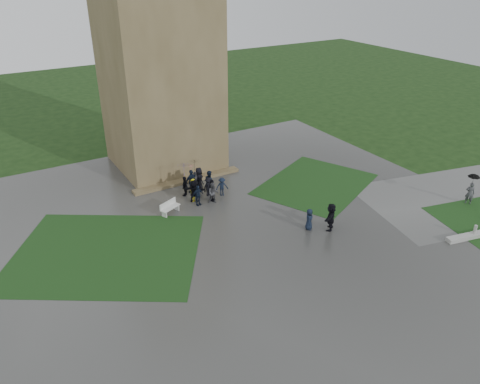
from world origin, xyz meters
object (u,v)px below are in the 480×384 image
tower (158,58)px  pedestrian_near (331,217)px  pedestrian_path (472,185)px  bench (170,207)px  pedestrian_mid (309,219)px

tower → pedestrian_near: tower is taller
tower → pedestrian_path: (16.00, -18.18, -7.53)m
bench → pedestrian_near: pedestrian_near is taller
pedestrian_mid → pedestrian_near: pedestrian_near is taller
bench → pedestrian_mid: size_ratio=1.11×
tower → pedestrian_mid: tower is taller
pedestrian_mid → tower: bearing=58.4°
bench → pedestrian_near: (8.23, -7.36, 0.47)m
tower → pedestrian_path: tower is taller
tower → bench: bearing=-111.0°
tower → pedestrian_path: size_ratio=7.64×
bench → pedestrian_near: bearing=-66.1°
pedestrian_mid → bench: bearing=91.1°
pedestrian_path → pedestrian_mid: bearing=165.9°
pedestrian_near → pedestrian_path: pedestrian_path is taller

